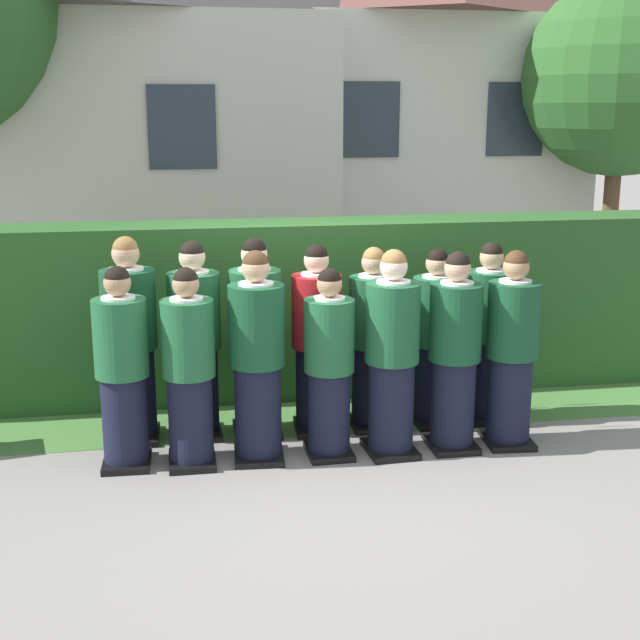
{
  "coord_description": "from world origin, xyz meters",
  "views": [
    {
      "loc": [
        -1.2,
        -6.51,
        2.73
      ],
      "look_at": [
        0.0,
        0.3,
        1.05
      ],
      "focal_mm": 49.01,
      "sensor_mm": 36.0,
      "label": 1
    }
  ],
  "objects_px": {
    "student_front_row_3": "(329,368)",
    "student_front_row_6": "(511,354)",
    "student_front_row_2": "(257,362)",
    "student_rear_row_0": "(130,345)",
    "student_front_row_4": "(392,358)",
    "student_rear_row_6": "(488,337)",
    "student_front_row_5": "(454,356)",
    "student_in_red_blazer": "(316,344)",
    "student_rear_row_4": "(372,343)",
    "student_front_row_1": "(189,373)",
    "student_rear_row_1": "(195,344)",
    "student_rear_row_5": "(435,342)",
    "student_rear_row_2": "(256,342)",
    "student_front_row_0": "(122,373)"
  },
  "relations": [
    {
      "from": "student_front_row_3",
      "to": "student_rear_row_0",
      "type": "xyz_separation_m",
      "value": [
        -1.56,
        0.63,
        0.1
      ]
    },
    {
      "from": "student_front_row_5",
      "to": "student_front_row_6",
      "type": "bearing_deg",
      "value": 0.6
    },
    {
      "from": "student_front_row_1",
      "to": "student_rear_row_5",
      "type": "relative_size",
      "value": 1.0
    },
    {
      "from": "student_front_row_1",
      "to": "student_rear_row_2",
      "type": "bearing_deg",
      "value": 45.5
    },
    {
      "from": "student_front_row_1",
      "to": "student_front_row_5",
      "type": "relative_size",
      "value": 0.96
    },
    {
      "from": "student_front_row_0",
      "to": "student_rear_row_6",
      "type": "height_order",
      "value": "student_rear_row_6"
    },
    {
      "from": "student_rear_row_0",
      "to": "student_rear_row_6",
      "type": "height_order",
      "value": "student_rear_row_0"
    },
    {
      "from": "student_front_row_5",
      "to": "student_rear_row_1",
      "type": "xyz_separation_m",
      "value": [
        -2.06,
        0.65,
        0.02
      ]
    },
    {
      "from": "student_front_row_0",
      "to": "student_front_row_1",
      "type": "height_order",
      "value": "student_front_row_0"
    },
    {
      "from": "student_front_row_0",
      "to": "student_rear_row_1",
      "type": "xyz_separation_m",
      "value": [
        0.58,
        0.56,
        0.04
      ]
    },
    {
      "from": "student_front_row_4",
      "to": "student_rear_row_2",
      "type": "bearing_deg",
      "value": 148.46
    },
    {
      "from": "student_rear_row_5",
      "to": "student_rear_row_1",
      "type": "bearing_deg",
      "value": 177.98
    },
    {
      "from": "student_front_row_1",
      "to": "student_rear_row_1",
      "type": "distance_m",
      "value": 0.64
    },
    {
      "from": "student_front_row_6",
      "to": "student_rear_row_0",
      "type": "distance_m",
      "value": 3.14
    },
    {
      "from": "student_front_row_0",
      "to": "student_front_row_5",
      "type": "bearing_deg",
      "value": -1.89
    },
    {
      "from": "student_front_row_5",
      "to": "student_rear_row_6",
      "type": "distance_m",
      "value": 0.79
    },
    {
      "from": "student_front_row_5",
      "to": "student_rear_row_1",
      "type": "relative_size",
      "value": 0.97
    },
    {
      "from": "student_rear_row_2",
      "to": "student_rear_row_4",
      "type": "bearing_deg",
      "value": -0.56
    },
    {
      "from": "student_front_row_1",
      "to": "student_rear_row_1",
      "type": "xyz_separation_m",
      "value": [
        0.07,
        0.63,
        0.05
      ]
    },
    {
      "from": "student_front_row_4",
      "to": "student_front_row_5",
      "type": "xyz_separation_m",
      "value": [
        0.53,
        0.02,
        -0.02
      ]
    },
    {
      "from": "student_front_row_2",
      "to": "student_front_row_3",
      "type": "xyz_separation_m",
      "value": [
        0.57,
        -0.04,
        -0.08
      ]
    },
    {
      "from": "student_front_row_4",
      "to": "student_rear_row_6",
      "type": "bearing_deg",
      "value": 30.85
    },
    {
      "from": "student_rear_row_0",
      "to": "student_front_row_4",
      "type": "bearing_deg",
      "value": -18.01
    },
    {
      "from": "student_front_row_0",
      "to": "student_front_row_3",
      "type": "relative_size",
      "value": 1.04
    },
    {
      "from": "student_in_red_blazer",
      "to": "student_rear_row_5",
      "type": "xyz_separation_m",
      "value": [
        1.05,
        -0.01,
        -0.03
      ]
    },
    {
      "from": "student_front_row_0",
      "to": "student_rear_row_2",
      "type": "xyz_separation_m",
      "value": [
        1.08,
        0.52,
        0.05
      ]
    },
    {
      "from": "student_front_row_2",
      "to": "student_rear_row_0",
      "type": "height_order",
      "value": "student_rear_row_0"
    },
    {
      "from": "student_front_row_2",
      "to": "student_in_red_blazer",
      "type": "relative_size",
      "value": 1.03
    },
    {
      "from": "student_front_row_2",
      "to": "student_front_row_3",
      "type": "relative_size",
      "value": 1.1
    },
    {
      "from": "student_front_row_6",
      "to": "student_front_row_0",
      "type": "bearing_deg",
      "value": 178.5
    },
    {
      "from": "student_front_row_2",
      "to": "student_in_red_blazer",
      "type": "height_order",
      "value": "student_front_row_2"
    },
    {
      "from": "student_front_row_3",
      "to": "student_front_row_6",
      "type": "relative_size",
      "value": 0.94
    },
    {
      "from": "student_front_row_2",
      "to": "student_front_row_3",
      "type": "height_order",
      "value": "student_front_row_2"
    },
    {
      "from": "student_front_row_4",
      "to": "student_front_row_6",
      "type": "relative_size",
      "value": 1.02
    },
    {
      "from": "student_front_row_2",
      "to": "student_rear_row_6",
      "type": "bearing_deg",
      "value": 14.6
    },
    {
      "from": "student_front_row_4",
      "to": "student_rear_row_5",
      "type": "bearing_deg",
      "value": 47.75
    },
    {
      "from": "student_front_row_4",
      "to": "student_rear_row_0",
      "type": "xyz_separation_m",
      "value": [
        -2.06,
        0.67,
        0.03
      ]
    },
    {
      "from": "student_in_red_blazer",
      "to": "student_rear_row_4",
      "type": "xyz_separation_m",
      "value": [
        0.49,
        0.01,
        -0.02
      ]
    },
    {
      "from": "student_in_red_blazer",
      "to": "student_front_row_1",
      "type": "bearing_deg",
      "value": -152.5
    },
    {
      "from": "student_front_row_2",
      "to": "student_rear_row_2",
      "type": "height_order",
      "value": "student_rear_row_2"
    },
    {
      "from": "student_front_row_5",
      "to": "student_rear_row_1",
      "type": "bearing_deg",
      "value": 162.44
    },
    {
      "from": "student_rear_row_4",
      "to": "student_front_row_4",
      "type": "bearing_deg",
      "value": -88.89
    },
    {
      "from": "student_front_row_1",
      "to": "student_rear_row_4",
      "type": "height_order",
      "value": "student_rear_row_4"
    },
    {
      "from": "student_rear_row_5",
      "to": "student_front_row_6",
      "type": "bearing_deg",
      "value": -50.47
    },
    {
      "from": "student_front_row_4",
      "to": "student_rear_row_5",
      "type": "relative_size",
      "value": 1.07
    },
    {
      "from": "student_front_row_5",
      "to": "student_front_row_6",
      "type": "xyz_separation_m",
      "value": [
        0.49,
        0.01,
        -0.0
      ]
    },
    {
      "from": "student_front_row_3",
      "to": "student_rear_row_0",
      "type": "bearing_deg",
      "value": 157.87
    },
    {
      "from": "student_in_red_blazer",
      "to": "student_rear_row_4",
      "type": "relative_size",
      "value": 1.02
    },
    {
      "from": "student_front_row_2",
      "to": "student_rear_row_6",
      "type": "xyz_separation_m",
      "value": [
        2.11,
        0.55,
        -0.04
      ]
    },
    {
      "from": "student_rear_row_0",
      "to": "student_rear_row_5",
      "type": "height_order",
      "value": "student_rear_row_0"
    }
  ]
}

